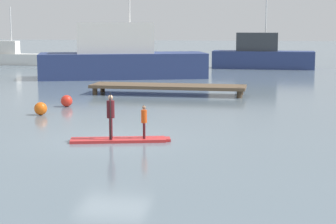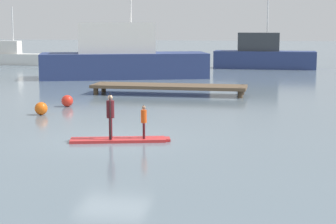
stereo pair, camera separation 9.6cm
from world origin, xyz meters
The scene contains 10 objects.
ground_plane centered at (0.00, 0.00, 0.00)m, with size 240.00×240.00×0.00m, color slate.
paddleboard_near centered at (0.32, -0.18, 0.05)m, with size 3.50×1.56×0.10m.
paddler_adult centered at (0.02, -0.27, 0.97)m, with size 0.33×0.48×1.64m.
paddler_child_solo centered at (1.12, 0.04, 0.74)m, with size 0.25×0.39×1.14m.
fishing_boat_white_large centered at (-5.86, 22.75, 1.54)m, with size 12.91×7.65×10.09m.
fishing_boat_green_midground centered at (4.33, 33.83, 1.17)m, with size 9.07×2.43×9.14m.
motor_boat_small_navy centered at (-20.06, 34.26, 0.82)m, with size 6.14×1.71×5.68m.
floating_dock centered at (-0.47, 13.14, 0.47)m, with size 8.85×2.10×0.57m.
mooring_buoy_near centered at (-4.47, 7.48, 0.29)m, with size 0.57×0.57×0.57m, color red.
mooring_buoy_mid centered at (-4.70, 4.81, 0.29)m, with size 0.58×0.58×0.58m, color orange.
Camera 1 is at (5.52, -19.11, 4.04)m, focal length 61.59 mm.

